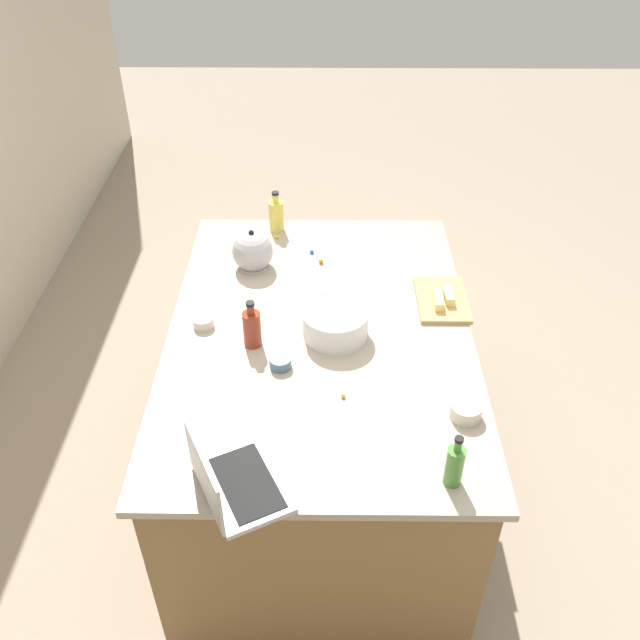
{
  "coord_description": "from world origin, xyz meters",
  "views": [
    {
      "loc": [
        -2.07,
        -0.02,
        2.57
      ],
      "look_at": [
        0.0,
        0.0,
        0.95
      ],
      "focal_mm": 38.1,
      "sensor_mm": 36.0,
      "label": 1
    }
  ],
  "objects_px": {
    "mixing_bowl_large": "(335,322)",
    "bottle_olive": "(454,465)",
    "cutting_board": "(442,300)",
    "ramekin_medium": "(203,322)",
    "bottle_soy": "(252,328)",
    "butter_stick_right": "(438,300)",
    "bottle_oil": "(276,215)",
    "kettle": "(253,251)",
    "butter_stick_left": "(448,295)",
    "ramekin_small": "(466,411)",
    "ramekin_wide": "(280,362)",
    "laptop": "(231,482)"
  },
  "relations": [
    {
      "from": "butter_stick_left",
      "to": "ramekin_small",
      "type": "bearing_deg",
      "value": 177.34
    },
    {
      "from": "ramekin_wide",
      "to": "butter_stick_left",
      "type": "bearing_deg",
      "value": -58.93
    },
    {
      "from": "cutting_board",
      "to": "butter_stick_right",
      "type": "height_order",
      "value": "butter_stick_right"
    },
    {
      "from": "laptop",
      "to": "mixing_bowl_large",
      "type": "distance_m",
      "value": 0.82
    },
    {
      "from": "mixing_bowl_large",
      "to": "bottle_olive",
      "type": "distance_m",
      "value": 0.79
    },
    {
      "from": "bottle_olive",
      "to": "ramekin_small",
      "type": "xyz_separation_m",
      "value": [
        0.28,
        -0.08,
        -0.05
      ]
    },
    {
      "from": "butter_stick_right",
      "to": "kettle",
      "type": "bearing_deg",
      "value": 69.36
    },
    {
      "from": "laptop",
      "to": "ramekin_wide",
      "type": "relative_size",
      "value": 4.57
    },
    {
      "from": "butter_stick_right",
      "to": "ramekin_medium",
      "type": "relative_size",
      "value": 1.34
    },
    {
      "from": "mixing_bowl_large",
      "to": "ramekin_medium",
      "type": "height_order",
      "value": "mixing_bowl_large"
    },
    {
      "from": "bottle_soy",
      "to": "butter_stick_right",
      "type": "relative_size",
      "value": 1.8
    },
    {
      "from": "laptop",
      "to": "bottle_olive",
      "type": "distance_m",
      "value": 0.67
    },
    {
      "from": "laptop",
      "to": "ramekin_medium",
      "type": "bearing_deg",
      "value": 14.17
    },
    {
      "from": "bottle_oil",
      "to": "butter_stick_right",
      "type": "xyz_separation_m",
      "value": [
        -0.62,
        -0.7,
        -0.04
      ]
    },
    {
      "from": "bottle_oil",
      "to": "ramekin_medium",
      "type": "xyz_separation_m",
      "value": [
        -0.75,
        0.25,
        -0.06
      ]
    },
    {
      "from": "bottle_oil",
      "to": "kettle",
      "type": "bearing_deg",
      "value": 165.38
    },
    {
      "from": "mixing_bowl_large",
      "to": "ramekin_small",
      "type": "xyz_separation_m",
      "value": [
        -0.43,
        -0.44,
        -0.03
      ]
    },
    {
      "from": "kettle",
      "to": "ramekin_medium",
      "type": "height_order",
      "value": "kettle"
    },
    {
      "from": "ramekin_small",
      "to": "ramekin_medium",
      "type": "relative_size",
      "value": 1.32
    },
    {
      "from": "butter_stick_left",
      "to": "ramekin_small",
      "type": "distance_m",
      "value": 0.65
    },
    {
      "from": "mixing_bowl_large",
      "to": "ramekin_small",
      "type": "height_order",
      "value": "mixing_bowl_large"
    },
    {
      "from": "bottle_oil",
      "to": "kettle",
      "type": "relative_size",
      "value": 0.93
    },
    {
      "from": "bottle_olive",
      "to": "ramekin_wide",
      "type": "relative_size",
      "value": 2.38
    },
    {
      "from": "mixing_bowl_large",
      "to": "butter_stick_right",
      "type": "height_order",
      "value": "mixing_bowl_large"
    },
    {
      "from": "cutting_board",
      "to": "ramekin_medium",
      "type": "height_order",
      "value": "ramekin_medium"
    },
    {
      "from": "ramekin_wide",
      "to": "ramekin_medium",
      "type": "bearing_deg",
      "value": 53.26
    },
    {
      "from": "butter_stick_left",
      "to": "ramekin_medium",
      "type": "bearing_deg",
      "value": 99.54
    },
    {
      "from": "kettle",
      "to": "cutting_board",
      "type": "relative_size",
      "value": 0.69
    },
    {
      "from": "laptop",
      "to": "ramekin_wide",
      "type": "distance_m",
      "value": 0.58
    },
    {
      "from": "ramekin_medium",
      "to": "bottle_soy",
      "type": "bearing_deg",
      "value": -117.95
    },
    {
      "from": "butter_stick_left",
      "to": "butter_stick_right",
      "type": "bearing_deg",
      "value": 127.46
    },
    {
      "from": "bottle_olive",
      "to": "ramekin_medium",
      "type": "height_order",
      "value": "bottle_olive"
    },
    {
      "from": "ramekin_wide",
      "to": "mixing_bowl_large",
      "type": "bearing_deg",
      "value": -46.93
    },
    {
      "from": "bottle_soy",
      "to": "ramekin_small",
      "type": "bearing_deg",
      "value": -116.42
    },
    {
      "from": "bottle_oil",
      "to": "bottle_olive",
      "type": "bearing_deg",
      "value": -157.42
    },
    {
      "from": "cutting_board",
      "to": "bottle_soy",
      "type": "bearing_deg",
      "value": 110.26
    },
    {
      "from": "bottle_olive",
      "to": "butter_stick_right",
      "type": "relative_size",
      "value": 1.78
    },
    {
      "from": "bottle_soy",
      "to": "bottle_oil",
      "type": "bearing_deg",
      "value": -2.65
    },
    {
      "from": "ramekin_small",
      "to": "kettle",
      "type": "bearing_deg",
      "value": 41.24
    },
    {
      "from": "bottle_oil",
      "to": "ramekin_wide",
      "type": "bearing_deg",
      "value": -175.8
    },
    {
      "from": "ramekin_wide",
      "to": "bottle_olive",
      "type": "bearing_deg",
      "value": -133.23
    },
    {
      "from": "bottle_olive",
      "to": "bottle_soy",
      "type": "relative_size",
      "value": 0.99
    },
    {
      "from": "mixing_bowl_large",
      "to": "butter_stick_left",
      "type": "height_order",
      "value": "mixing_bowl_large"
    },
    {
      "from": "cutting_board",
      "to": "ramekin_medium",
      "type": "xyz_separation_m",
      "value": [
        -0.17,
        0.96,
        0.01
      ]
    },
    {
      "from": "butter_stick_right",
      "to": "ramekin_medium",
      "type": "xyz_separation_m",
      "value": [
        -0.13,
        0.94,
        -0.02
      ]
    },
    {
      "from": "bottle_soy",
      "to": "ramekin_small",
      "type": "height_order",
      "value": "bottle_soy"
    },
    {
      "from": "bottle_soy",
      "to": "ramekin_medium",
      "type": "distance_m",
      "value": 0.24
    },
    {
      "from": "cutting_board",
      "to": "ramekin_medium",
      "type": "relative_size",
      "value": 3.76
    },
    {
      "from": "mixing_bowl_large",
      "to": "cutting_board",
      "type": "xyz_separation_m",
      "value": [
        0.22,
        -0.44,
        -0.05
      ]
    },
    {
      "from": "kettle",
      "to": "butter_stick_right",
      "type": "height_order",
      "value": "kettle"
    }
  ]
}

